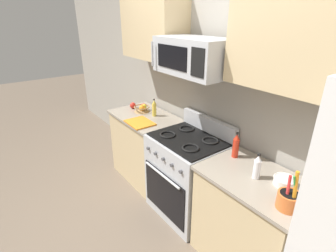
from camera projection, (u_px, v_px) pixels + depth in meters
ground_plane at (135, 237)px, 2.65m from camera, size 16.00×16.00×0.00m
wall_back at (217, 97)px, 2.70m from camera, size 8.00×0.10×2.60m
counter_left at (146, 147)px, 3.47m from camera, size 0.93×0.62×0.91m
range_oven at (187, 175)px, 2.83m from camera, size 0.76×0.66×1.09m
counter_right at (250, 222)px, 2.22m from camera, size 0.89×0.62×0.91m
microwave at (194, 56)px, 2.33m from camera, size 0.75×0.44×0.32m
upper_cabinets_left at (153, 28)px, 2.96m from camera, size 0.92×0.34×0.68m
upper_cabinets_right at (295, 39)px, 1.71m from camera, size 0.88×0.34×0.68m
utensil_crock at (289, 200)px, 1.70m from camera, size 0.15×0.15×0.31m
fruit_basket at (142, 108)px, 3.40m from camera, size 0.21×0.21×0.10m
apple_loose at (133, 105)px, 3.51m from camera, size 0.08×0.08×0.08m
cutting_board at (140, 123)px, 3.05m from camera, size 0.34×0.27×0.02m
bottle_hot_sauce at (236, 146)px, 2.29m from camera, size 0.06×0.06×0.24m
bottle_oil at (154, 108)px, 3.23m from camera, size 0.05×0.05×0.22m
bottle_vinegar at (257, 167)px, 2.00m from camera, size 0.06×0.06×0.22m
prep_bowl at (284, 181)px, 1.94m from camera, size 0.16×0.16×0.06m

